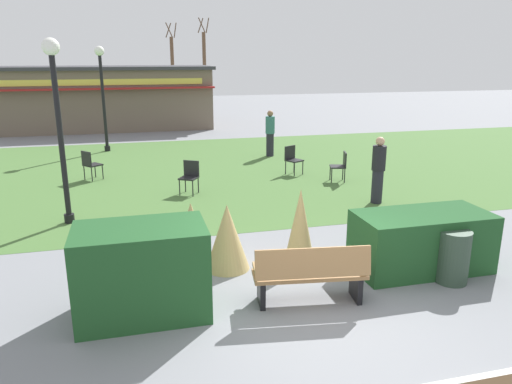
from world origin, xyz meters
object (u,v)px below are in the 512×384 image
at_px(food_kiosk, 105,97).
at_px(cafe_chair_east, 90,163).
at_px(person_standing, 378,170).
at_px(lamppost_mid, 58,110).
at_px(cafe_chair_west, 341,164).
at_px(park_bench, 311,274).
at_px(tree_right_bg, 204,66).
at_px(cafe_chair_center, 190,174).
at_px(parked_car_west_slot, 122,104).
at_px(lamppost_far, 102,86).
at_px(trash_bin, 453,257).
at_px(cafe_chair_north, 292,158).
at_px(tree_left_bg, 173,68).
at_px(person_strolling, 270,133).

distance_m(food_kiosk, cafe_chair_east, 11.31).
xyz_separation_m(food_kiosk, person_standing, (7.11, -15.54, -0.71)).
distance_m(lamppost_mid, cafe_chair_west, 7.90).
bearing_deg(park_bench, cafe_chair_east, 112.89).
xyz_separation_m(cafe_chair_east, tree_right_bg, (7.22, 24.62, 2.34)).
xyz_separation_m(cafe_chair_center, person_standing, (4.47, -2.06, 0.33)).
bearing_deg(person_standing, parked_car_west_slot, -155.20).
bearing_deg(person_standing, cafe_chair_west, -171.48).
xyz_separation_m(park_bench, lamppost_far, (-3.40, 13.48, 2.03)).
height_order(trash_bin, cafe_chair_north, cafe_chair_north).
distance_m(cafe_chair_center, tree_left_bg, 27.78).
xyz_separation_m(cafe_chair_west, cafe_chair_center, (-4.48, -0.19, 0.00)).
xyz_separation_m(lamppost_far, cafe_chair_north, (5.80, -5.47, -1.98)).
distance_m(lamppost_mid, person_strolling, 9.02).
xyz_separation_m(lamppost_mid, person_strolling, (6.43, 6.11, -1.65)).
xyz_separation_m(cafe_chair_east, cafe_chair_center, (2.71, -2.22, 0.00)).
height_order(parked_car_west_slot, tree_right_bg, tree_right_bg).
distance_m(trash_bin, tree_right_bg, 33.38).
bearing_deg(trash_bin, person_strolling, 90.06).
relative_size(lamppost_mid, food_kiosk, 0.37).
relative_size(cafe_chair_west, cafe_chair_east, 1.00).
relative_size(cafe_chair_center, parked_car_west_slot, 0.21).
height_order(food_kiosk, parked_car_west_slot, food_kiosk).
height_order(lamppost_mid, parked_car_west_slot, lamppost_mid).
xyz_separation_m(park_bench, cafe_chair_west, (3.48, 6.75, 0.05)).
height_order(lamppost_far, tree_left_bg, tree_left_bg).
xyz_separation_m(trash_bin, cafe_chair_west, (0.96, 6.63, 0.08)).
xyz_separation_m(cafe_chair_north, person_strolling, (0.11, 2.93, 0.33)).
bearing_deg(tree_left_bg, parked_car_west_slot, -117.57).
bearing_deg(tree_left_bg, cafe_chair_west, -84.96).
xyz_separation_m(park_bench, tree_left_bg, (1.07, 34.18, 2.21)).
xyz_separation_m(park_bench, trash_bin, (2.52, 0.12, -0.04)).
xyz_separation_m(park_bench, tree_right_bg, (3.52, 33.40, 2.39)).
distance_m(person_standing, tree_right_bg, 28.97).
bearing_deg(tree_left_bg, person_strolling, -86.45).
height_order(cafe_chair_north, person_standing, person_standing).
relative_size(park_bench, trash_bin, 1.98).
distance_m(lamppost_far, cafe_chair_west, 9.83).
height_order(trash_bin, parked_car_west_slot, parked_car_west_slot).
bearing_deg(person_strolling, parked_car_west_slot, -48.69).
bearing_deg(tree_right_bg, cafe_chair_west, -90.07).
bearing_deg(cafe_chair_east, park_bench, -67.11).
bearing_deg(cafe_chair_center, person_standing, -24.72).
relative_size(food_kiosk, cafe_chair_north, 12.11).
distance_m(food_kiosk, cafe_chair_north, 13.50).
bearing_deg(park_bench, lamppost_far, 104.18).
xyz_separation_m(lamppost_mid, cafe_chair_north, (6.32, 3.18, -1.98)).
bearing_deg(person_strolling, lamppost_far, -0.97).
distance_m(park_bench, parked_car_west_slot, 26.74).
height_order(trash_bin, cafe_chair_east, cafe_chair_east).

